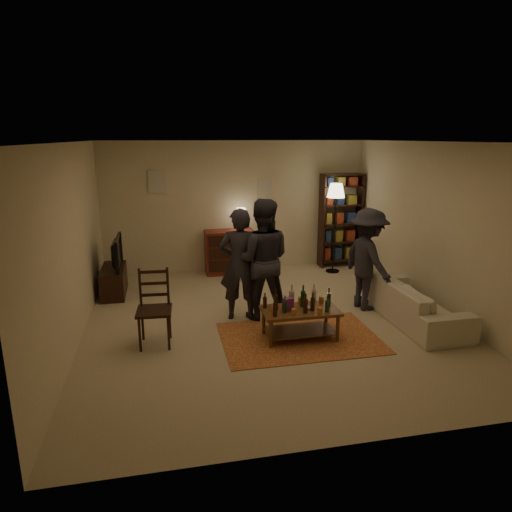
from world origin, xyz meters
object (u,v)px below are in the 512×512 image
object	(u,v)px
floor_lamp	(336,197)
dining_chair	(154,304)
dresser	(230,251)
person_by_sofa	(368,260)
bookshelf	(340,219)
person_left	(240,264)
tv_stand	(114,274)
sofa	(414,301)
person_right	(262,260)
coffee_table	(299,312)

from	to	relation	value
floor_lamp	dining_chair	bearing A→B (deg)	-143.03
dresser	person_by_sofa	bearing A→B (deg)	-52.64
bookshelf	floor_lamp	bearing A→B (deg)	-124.71
person_by_sofa	bookshelf	bearing A→B (deg)	-23.13
dresser	person_left	distance (m)	2.52
tv_stand	floor_lamp	size ratio (longest dim) A/B	0.57
dining_chair	person_left	bearing A→B (deg)	30.10
dining_chair	tv_stand	bearing A→B (deg)	112.26
person_left	floor_lamp	bearing A→B (deg)	-124.58
person_left	person_by_sofa	bearing A→B (deg)	-166.40
sofa	person_right	distance (m)	2.43
tv_stand	person_by_sofa	xyz separation A→B (m)	(4.14, -1.57, 0.45)
dining_chair	person_left	xyz separation A→B (m)	(1.30, 0.64, 0.31)
sofa	person_left	xyz separation A→B (m)	(-2.61, 0.63, 0.57)
tv_stand	person_right	size ratio (longest dim) A/B	0.56
coffee_table	bookshelf	xyz separation A→B (m)	(1.97, 3.46, 0.64)
bookshelf	person_left	bearing A→B (deg)	-136.21
bookshelf	person_by_sofa	size ratio (longest dim) A/B	1.20
dining_chair	sofa	world-z (taller)	dining_chair
floor_lamp	coffee_table	bearing A→B (deg)	-118.95
dresser	floor_lamp	distance (m)	2.43
coffee_table	floor_lamp	distance (m)	3.65
tv_stand	person_right	distance (m)	2.91
coffee_table	bookshelf	size ratio (longest dim) A/B	0.53
bookshelf	coffee_table	bearing A→B (deg)	-119.73
coffee_table	dresser	distance (m)	3.42
coffee_table	person_by_sofa	distance (m)	1.75
bookshelf	person_right	distance (m)	3.46
person_right	person_left	bearing A→B (deg)	8.64
coffee_table	floor_lamp	bearing A→B (deg)	61.05
dining_chair	person_right	world-z (taller)	person_right
sofa	dining_chair	bearing A→B (deg)	90.11
dresser	coffee_table	bearing A→B (deg)	-82.21
coffee_table	person_by_sofa	world-z (taller)	person_by_sofa
floor_lamp	person_left	distance (m)	3.23
sofa	person_by_sofa	distance (m)	0.97
person_left	dining_chair	bearing A→B (deg)	39.87
dining_chair	person_by_sofa	bearing A→B (deg)	14.47
dining_chair	dresser	xyz separation A→B (m)	(1.52, 3.12, -0.09)
dining_chair	dresser	size ratio (longest dim) A/B	0.78
person_right	bookshelf	bearing A→B (deg)	-118.57
dresser	sofa	distance (m)	3.93
dresser	person_right	world-z (taller)	person_right
person_left	person_right	distance (m)	0.35
person_left	coffee_table	bearing A→B (deg)	140.37
coffee_table	person_right	xyz separation A→B (m)	(-0.34, 0.88, 0.55)
dining_chair	person_right	bearing A→B (deg)	24.32
coffee_table	person_left	size ratio (longest dim) A/B	0.61
dining_chair	sofa	size ratio (longest dim) A/B	0.51
bookshelf	person_right	size ratio (longest dim) A/B	1.07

